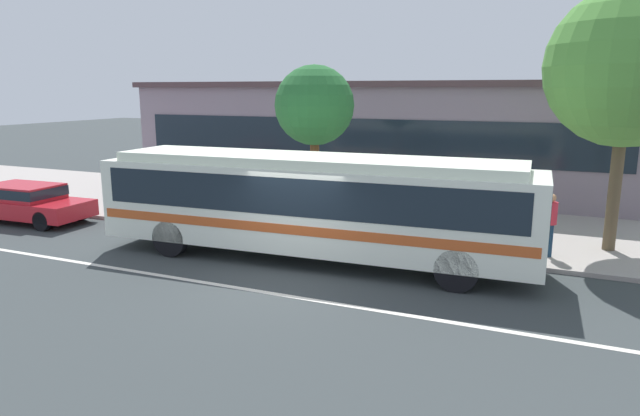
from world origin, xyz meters
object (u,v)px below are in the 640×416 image
(pedestrian_waiting_near_sign, at_px, (281,195))
(pedestrian_walking_along_curb, at_px, (550,220))
(transit_bus, at_px, (312,200))
(street_tree_near_stop, at_px, (314,106))
(sedan_behind_bus, at_px, (26,201))
(street_tree_mid_block, at_px, (628,67))
(bus_stop_sign, at_px, (496,203))

(pedestrian_waiting_near_sign, relative_size, pedestrian_walking_along_curb, 0.97)
(transit_bus, relative_size, street_tree_near_stop, 2.28)
(sedan_behind_bus, relative_size, pedestrian_walking_along_curb, 2.65)
(sedan_behind_bus, height_order, pedestrian_waiting_near_sign, pedestrian_waiting_near_sign)
(street_tree_near_stop, relative_size, street_tree_mid_block, 0.73)
(pedestrian_waiting_near_sign, bearing_deg, street_tree_near_stop, 19.94)
(sedan_behind_bus, relative_size, street_tree_near_stop, 0.87)
(street_tree_mid_block, bearing_deg, bus_stop_sign, -142.81)
(pedestrian_waiting_near_sign, xyz_separation_m, pedestrian_walking_along_curb, (8.26, -0.49, 0.03))
(sedan_behind_bus, height_order, street_tree_near_stop, street_tree_near_stop)
(sedan_behind_bus, bearing_deg, bus_stop_sign, 5.81)
(bus_stop_sign, height_order, street_tree_near_stop, street_tree_near_stop)
(bus_stop_sign, bearing_deg, pedestrian_walking_along_curb, 31.93)
(pedestrian_waiting_near_sign, height_order, street_tree_mid_block, street_tree_mid_block)
(sedan_behind_bus, relative_size, bus_stop_sign, 1.96)
(transit_bus, xyz_separation_m, bus_stop_sign, (4.46, 1.67, -0.03))
(transit_bus, xyz_separation_m, pedestrian_waiting_near_sign, (-2.50, 2.97, -0.55))
(transit_bus, distance_m, street_tree_near_stop, 4.32)
(street_tree_near_stop, bearing_deg, sedan_behind_bus, -160.96)
(sedan_behind_bus, bearing_deg, pedestrian_walking_along_curb, 8.12)
(pedestrian_walking_along_curb, bearing_deg, street_tree_near_stop, 173.08)
(transit_bus, bearing_deg, street_tree_mid_block, 27.61)
(transit_bus, xyz_separation_m, street_tree_near_stop, (-1.44, 3.35, 2.32))
(transit_bus, height_order, street_tree_mid_block, street_tree_mid_block)
(transit_bus, height_order, sedan_behind_bus, transit_bus)
(pedestrian_waiting_near_sign, distance_m, bus_stop_sign, 7.10)
(pedestrian_waiting_near_sign, height_order, street_tree_near_stop, street_tree_near_stop)
(bus_stop_sign, bearing_deg, street_tree_near_stop, 164.05)
(sedan_behind_bus, height_order, bus_stop_sign, bus_stop_sign)
(transit_bus, relative_size, street_tree_mid_block, 1.66)
(bus_stop_sign, height_order, street_tree_mid_block, street_tree_mid_block)
(street_tree_near_stop, height_order, street_tree_mid_block, street_tree_mid_block)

